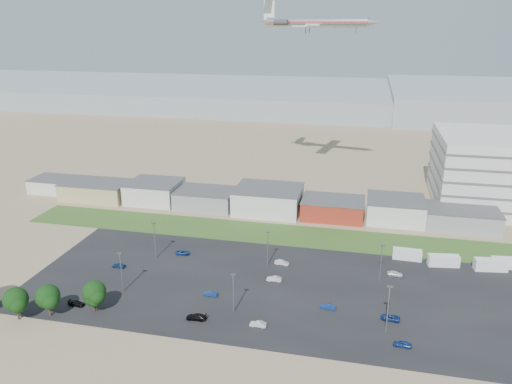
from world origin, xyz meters
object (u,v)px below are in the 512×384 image
(box_trailer_a, at_px, (407,254))
(parked_car_2, at_px, (402,344))
(parked_car_3, at_px, (196,317))
(parked_car_7, at_px, (274,279))
(airliner, at_px, (316,22))
(parked_car_8, at_px, (395,274))
(parked_car_13, at_px, (258,324))
(parked_car_4, at_px, (210,294))
(parked_car_11, at_px, (282,263))
(parked_car_5, at_px, (119,265))
(parked_car_0, at_px, (390,318))
(parked_car_9, at_px, (183,253))
(parked_car_1, at_px, (328,306))
(parked_car_10, at_px, (76,303))

(box_trailer_a, distance_m, parked_car_2, 40.68)
(parked_car_3, distance_m, parked_car_7, 24.43)
(airliner, xyz_separation_m, parked_car_8, (30.19, -72.38, -60.72))
(airliner, xyz_separation_m, parked_car_3, (-12.59, -102.25, -60.73))
(parked_car_13, bearing_deg, parked_car_4, -124.74)
(parked_car_11, bearing_deg, parked_car_2, -129.46)
(parked_car_5, bearing_deg, parked_car_7, 96.47)
(parked_car_3, bearing_deg, parked_car_11, 152.61)
(box_trailer_a, height_order, parked_car_11, box_trailer_a)
(parked_car_0, relative_size, parked_car_11, 1.10)
(box_trailer_a, bearing_deg, parked_car_2, -92.52)
(parked_car_9, bearing_deg, parked_car_1, -122.17)
(parked_car_9, bearing_deg, box_trailer_a, -87.49)
(parked_car_13, bearing_deg, parked_car_7, -178.24)
(box_trailer_a, distance_m, parked_car_5, 77.42)
(parked_car_11, bearing_deg, box_trailer_a, -65.95)
(airliner, bearing_deg, parked_car_5, -105.03)
(parked_car_8, xyz_separation_m, parked_car_13, (-29.14, -29.50, -0.07))
(parked_car_1, relative_size, parked_car_2, 0.99)
(box_trailer_a, height_order, parked_car_13, box_trailer_a)
(box_trailer_a, xyz_separation_m, parked_car_3, (-46.31, -40.46, -0.78))
(parked_car_11, relative_size, parked_car_13, 1.05)
(parked_car_0, relative_size, parked_car_13, 1.16)
(airliner, bearing_deg, parked_car_10, -100.90)
(parked_car_8, distance_m, parked_car_9, 57.06)
(box_trailer_a, distance_m, parked_car_0, 31.87)
(parked_car_5, relative_size, parked_car_13, 0.99)
(parked_car_4, distance_m, parked_car_8, 47.11)
(airliner, relative_size, parked_car_4, 13.41)
(parked_car_8, relative_size, parked_car_13, 1.08)
(parked_car_0, distance_m, parked_car_5, 69.68)
(airliner, bearing_deg, parked_car_2, -62.52)
(parked_car_5, height_order, parked_car_9, parked_car_5)
(box_trailer_a, xyz_separation_m, airliner, (-33.72, 61.80, 59.95))
(box_trailer_a, xyz_separation_m, parked_car_10, (-74.81, -41.07, -0.87))
(box_trailer_a, xyz_separation_m, parked_car_5, (-74.30, -21.74, -0.83))
(parked_car_1, distance_m, parked_car_10, 57.11)
(parked_car_0, bearing_deg, parked_car_10, -76.00)
(parked_car_7, bearing_deg, parked_car_2, 53.81)
(box_trailer_a, xyz_separation_m, parked_car_11, (-32.68, -10.76, -0.81))
(parked_car_0, relative_size, parked_car_1, 1.17)
(box_trailer_a, relative_size, parked_car_13, 2.13)
(parked_car_0, xyz_separation_m, parked_car_5, (-69.01, 9.68, 0.03))
(parked_car_3, distance_m, parked_car_11, 32.68)
(parked_car_7, bearing_deg, parked_car_10, -64.81)
(parked_car_8, bearing_deg, parked_car_0, 178.80)
(parked_car_1, distance_m, parked_car_2, 18.91)
(airliner, distance_m, parked_car_5, 110.99)
(parked_car_3, relative_size, parked_car_5, 1.26)
(parked_car_2, xyz_separation_m, parked_car_11, (-29.49, 29.79, 0.01))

